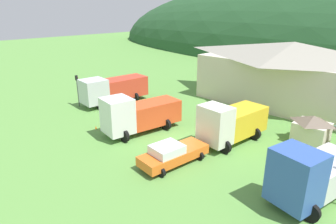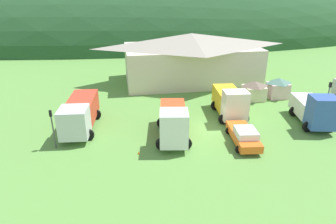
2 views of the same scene
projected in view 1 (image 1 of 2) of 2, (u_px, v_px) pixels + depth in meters
name	position (u px, v px, depth m)	size (l,w,h in m)	color
ground_plane	(181.00, 141.00, 25.04)	(200.00, 200.00, 0.00)	#5B9342
depot_building	(291.00, 73.00, 33.84)	(20.92, 11.43, 7.25)	beige
play_shed_cream	(312.00, 129.00, 24.34)	(2.80, 2.53, 2.45)	beige
tow_truck_silver	(113.00, 89.00, 34.50)	(3.79, 8.26, 3.26)	silver
heavy_rig_white	(138.00, 114.00, 26.28)	(3.91, 7.61, 3.63)	white
heavy_rig_striped	(231.00, 122.00, 24.36)	(3.69, 6.76, 3.62)	silver
box_truck_blue	(312.00, 174.00, 16.80)	(4.05, 6.93, 3.71)	#3356AD
service_pickup_orange	(172.00, 154.00, 21.14)	(2.80, 5.58, 1.66)	orange
traffic_light_west	(77.00, 87.00, 33.24)	(0.20, 0.32, 3.65)	#4C4C51
traffic_cone_near_pickup	(96.00, 129.00, 27.61)	(0.36, 0.36, 0.62)	orange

